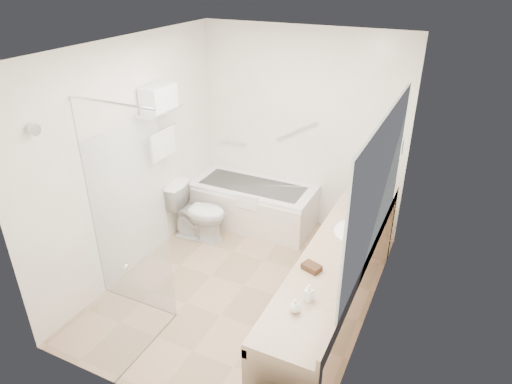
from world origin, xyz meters
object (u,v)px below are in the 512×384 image
at_px(toilet, 198,212).
at_px(water_bottle_left, 355,210).
at_px(bathtub, 253,204).
at_px(vanity_counter, 337,270).
at_px(amenity_basket, 312,267).

distance_m(toilet, water_bottle_left, 2.03).
relative_size(bathtub, toilet, 2.23).
height_order(vanity_counter, amenity_basket, vanity_counter).
distance_m(amenity_basket, water_bottle_left, 1.02).
bearing_deg(water_bottle_left, amenity_basket, -95.33).
height_order(bathtub, water_bottle_left, water_bottle_left).
relative_size(toilet, water_bottle_left, 4.09).
xyz_separation_m(amenity_basket, water_bottle_left, (0.09, 1.01, 0.05)).
distance_m(bathtub, amenity_basket, 2.32).
height_order(bathtub, amenity_basket, amenity_basket).
xyz_separation_m(bathtub, toilet, (-0.45, -0.61, 0.08)).
distance_m(bathtub, vanity_counter, 2.09).
distance_m(vanity_counter, water_bottle_left, 0.71).
height_order(toilet, amenity_basket, amenity_basket).
bearing_deg(toilet, vanity_counter, -116.50).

